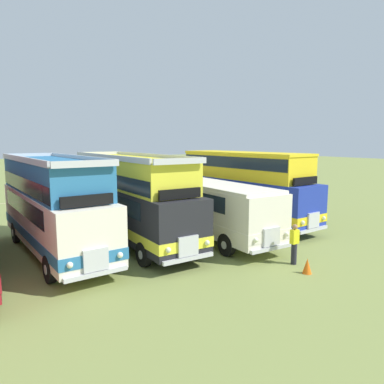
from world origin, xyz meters
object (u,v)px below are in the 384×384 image
Objects in this scene: bus_fifth_in_row at (131,196)px; bus_sixth_in_row at (199,202)px; bus_fourth_in_row at (53,203)px; cone_near_end at (307,266)px; marshal_person at (294,244)px; bus_seventh_in_row at (244,184)px.

bus_sixth_in_row is at bearing -10.18° from bus_fifth_in_row.
bus_fifth_in_row is (3.83, 0.04, 0.00)m from bus_fourth_in_row.
cone_near_end is (3.83, -8.19, -2.06)m from bus_fifth_in_row.
bus_fourth_in_row is at bearing 133.22° from cone_near_end.
marshal_person is at bearing -41.42° from bus_fourth_in_row.
cone_near_end is (-3.81, -8.05, -2.17)m from bus_seventh_in_row.
bus_fifth_in_row is 1.08× the size of bus_seventh_in_row.
cone_near_end is at bearing -111.79° from marshal_person.
bus_fifth_in_row is at bearing 115.07° from cone_near_end.
bus_seventh_in_row is at bearing 8.16° from bus_sixth_in_row.
cone_near_end is at bearing -115.31° from bus_seventh_in_row.
bus_fourth_in_row and bus_fifth_in_row have the same top height.
bus_fourth_in_row is 0.89× the size of bus_sixth_in_row.
marshal_person is at bearing -115.81° from bus_seventh_in_row.
bus_fourth_in_row is 10.86m from marshal_person.
marshal_person reaches higher than cone_near_end.
bus_fifth_in_row reaches higher than bus_sixth_in_row.
marshal_person is (8.07, -7.12, -1.47)m from bus_fourth_in_row.
marshal_person is at bearing 68.21° from cone_near_end.
bus_sixth_in_row is at bearing -4.85° from bus_fourth_in_row.
bus_sixth_in_row is at bearing -171.84° from bus_seventh_in_row.
bus_fourth_in_row reaches higher than marshal_person.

